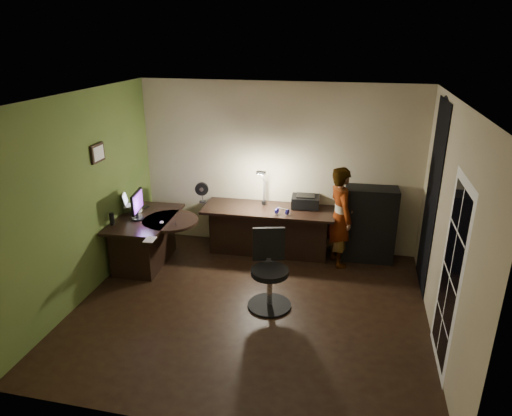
% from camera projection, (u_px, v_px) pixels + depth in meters
% --- Properties ---
extents(floor, '(4.50, 4.00, 0.01)m').
position_uv_depth(floor, '(250.00, 308.00, 5.98)').
color(floor, black).
rests_on(floor, ground).
extents(ceiling, '(4.50, 4.00, 0.01)m').
position_uv_depth(ceiling, '(249.00, 98.00, 5.00)').
color(ceiling, silver).
rests_on(ceiling, floor).
extents(wall_back, '(4.50, 0.01, 2.70)m').
position_uv_depth(wall_back, '(278.00, 168.00, 7.31)').
color(wall_back, tan).
rests_on(wall_back, floor).
extents(wall_front, '(4.50, 0.01, 2.70)m').
position_uv_depth(wall_front, '(192.00, 302.00, 3.66)').
color(wall_front, tan).
rests_on(wall_front, floor).
extents(wall_left, '(0.01, 4.00, 2.70)m').
position_uv_depth(wall_left, '(81.00, 199.00, 5.95)').
color(wall_left, tan).
rests_on(wall_left, floor).
extents(wall_right, '(0.01, 4.00, 2.70)m').
position_uv_depth(wall_right, '(448.00, 229.00, 5.03)').
color(wall_right, tan).
rests_on(wall_right, floor).
extents(green_wall_overlay, '(0.00, 4.00, 2.70)m').
position_uv_depth(green_wall_overlay, '(82.00, 199.00, 5.94)').
color(green_wall_overlay, '#4B6227').
rests_on(green_wall_overlay, floor).
extents(arched_doorway, '(0.01, 0.90, 2.60)m').
position_uv_depth(arched_doorway, '(432.00, 198.00, 6.10)').
color(arched_doorway, black).
rests_on(arched_doorway, floor).
extents(french_door, '(0.02, 0.92, 2.10)m').
position_uv_depth(french_door, '(450.00, 277.00, 4.64)').
color(french_door, white).
rests_on(french_door, floor).
extents(framed_picture, '(0.04, 0.30, 0.25)m').
position_uv_depth(framed_picture, '(97.00, 153.00, 6.17)').
color(framed_picture, black).
rests_on(framed_picture, wall_left).
extents(desk_left, '(0.89, 1.38, 0.77)m').
position_uv_depth(desk_left, '(147.00, 241.00, 7.00)').
color(desk_left, black).
rests_on(desk_left, floor).
extents(desk_right, '(2.10, 0.78, 0.78)m').
position_uv_depth(desk_right, '(268.00, 231.00, 7.33)').
color(desk_right, black).
rests_on(desk_right, floor).
extents(cabinet, '(0.81, 0.43, 1.19)m').
position_uv_depth(cabinet, '(369.00, 224.00, 7.08)').
color(cabinet, black).
rests_on(cabinet, floor).
extents(laptop_stand, '(0.30, 0.28, 0.10)m').
position_uv_depth(laptop_stand, '(131.00, 209.00, 7.02)').
color(laptop_stand, silver).
rests_on(laptop_stand, desk_left).
extents(laptop, '(0.36, 0.35, 0.20)m').
position_uv_depth(laptop, '(133.00, 200.00, 6.96)').
color(laptop, silver).
rests_on(laptop, laptop_stand).
extents(monitor, '(0.17, 0.48, 0.31)m').
position_uv_depth(monitor, '(136.00, 209.00, 6.72)').
color(monitor, black).
rests_on(monitor, desk_left).
extents(mouse, '(0.08, 0.10, 0.03)m').
position_uv_depth(mouse, '(162.00, 222.00, 6.61)').
color(mouse, silver).
rests_on(mouse, desk_left).
extents(phone, '(0.12, 0.16, 0.01)m').
position_uv_depth(phone, '(145.00, 207.00, 7.22)').
color(phone, black).
rests_on(phone, desk_left).
extents(pen, '(0.07, 0.13, 0.01)m').
position_uv_depth(pen, '(176.00, 223.00, 6.61)').
color(pen, black).
rests_on(pen, desk_left).
extents(speaker, '(0.08, 0.08, 0.18)m').
position_uv_depth(speaker, '(112.00, 219.00, 6.54)').
color(speaker, black).
rests_on(speaker, desk_left).
extents(notepad, '(0.15, 0.20, 0.01)m').
position_uv_depth(notepad, '(150.00, 240.00, 6.08)').
color(notepad, silver).
rests_on(notepad, desk_left).
extents(desk_fan, '(0.23, 0.15, 0.33)m').
position_uv_depth(desk_fan, '(202.00, 192.00, 7.37)').
color(desk_fan, black).
rests_on(desk_fan, desk_right).
extents(headphones, '(0.22, 0.16, 0.10)m').
position_uv_depth(headphones, '(282.00, 211.00, 6.93)').
color(headphones, navy).
rests_on(headphones, desk_right).
extents(printer, '(0.45, 0.36, 0.19)m').
position_uv_depth(printer, '(305.00, 201.00, 7.20)').
color(printer, black).
rests_on(printer, desk_right).
extents(desk_lamp, '(0.21, 0.32, 0.65)m').
position_uv_depth(desk_lamp, '(264.00, 185.00, 7.22)').
color(desk_lamp, black).
rests_on(desk_lamp, desk_right).
extents(office_chair, '(0.70, 0.70, 1.03)m').
position_uv_depth(office_chair, '(270.00, 272.00, 5.83)').
color(office_chair, black).
rests_on(office_chair, floor).
extents(person, '(0.57, 0.66, 1.56)m').
position_uv_depth(person, '(340.00, 217.00, 6.87)').
color(person, '#D8A88C').
rests_on(person, floor).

